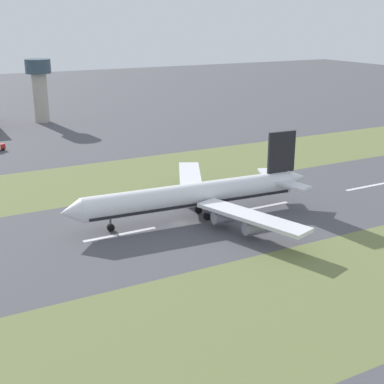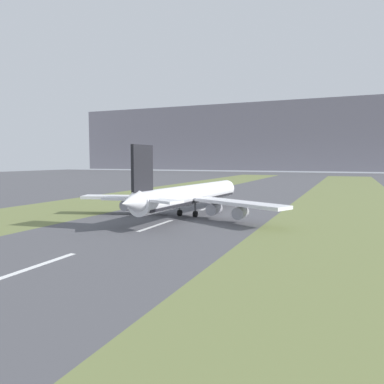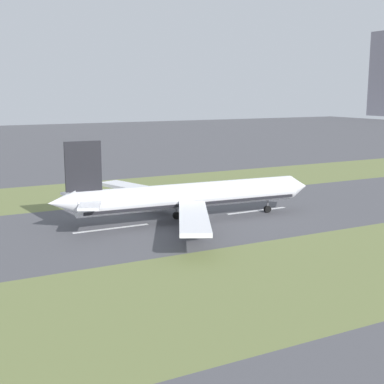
# 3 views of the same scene
# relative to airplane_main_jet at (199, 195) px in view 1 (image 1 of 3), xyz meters

# --- Properties ---
(ground_plane) EXTENTS (800.00, 800.00, 0.00)m
(ground_plane) POSITION_rel_airplane_main_jet_xyz_m (-1.34, 6.23, -6.02)
(ground_plane) COLOR #4C4C51
(grass_median_west) EXTENTS (40.00, 600.00, 0.01)m
(grass_median_west) POSITION_rel_airplane_main_jet_xyz_m (-46.34, 6.23, -6.02)
(grass_median_west) COLOR olive
(grass_median_west) RESTS_ON ground
(grass_median_east) EXTENTS (40.00, 600.00, 0.01)m
(grass_median_east) POSITION_rel_airplane_main_jet_xyz_m (43.66, 6.23, -6.02)
(grass_median_east) COLOR olive
(grass_median_east) RESTS_ON ground
(centreline_dash_near) EXTENTS (1.20, 18.00, 0.01)m
(centreline_dash_near) POSITION_rel_airplane_main_jet_xyz_m (-1.34, -58.10, -6.01)
(centreline_dash_near) COLOR silver
(centreline_dash_near) RESTS_ON ground
(centreline_dash_mid) EXTENTS (1.20, 18.00, 0.01)m
(centreline_dash_mid) POSITION_rel_airplane_main_jet_xyz_m (-1.34, -18.10, -6.01)
(centreline_dash_mid) COLOR silver
(centreline_dash_mid) RESTS_ON ground
(centreline_dash_far) EXTENTS (1.20, 18.00, 0.01)m
(centreline_dash_far) POSITION_rel_airplane_main_jet_xyz_m (-1.34, 21.90, -6.01)
(centreline_dash_far) COLOR silver
(centreline_dash_far) RESTS_ON ground
(airplane_main_jet) EXTENTS (63.97, 67.22, 20.20)m
(airplane_main_jet) POSITION_rel_airplane_main_jet_xyz_m (0.00, 0.00, 0.00)
(airplane_main_jet) COLOR white
(airplane_main_jet) RESTS_ON ground
(control_tower) EXTENTS (12.00, 12.00, 29.88)m
(control_tower) POSITION_rel_airplane_main_jet_xyz_m (150.17, 4.46, 12.40)
(control_tower) COLOR #B2AD9E
(control_tower) RESTS_ON ground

